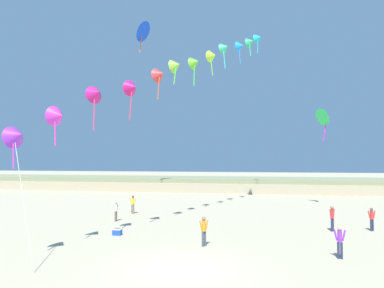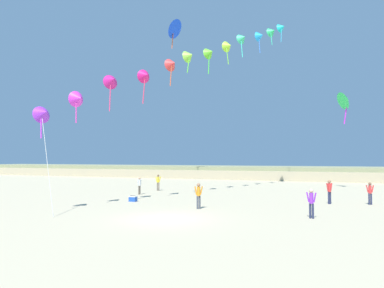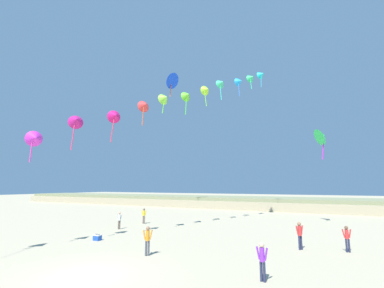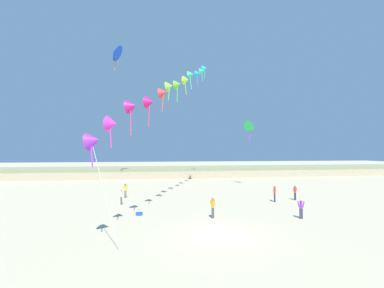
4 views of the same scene
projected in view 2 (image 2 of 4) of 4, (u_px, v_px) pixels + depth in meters
ground_plane at (166, 219)px, 18.99m from camera, size 240.00×240.00×0.00m
dune_ridge at (269, 173)px, 56.88m from camera, size 120.00×12.18×2.00m
person_near_left at (329, 190)px, 25.16m from camera, size 0.47×0.52×1.76m
person_near_right at (311, 201)px, 19.10m from camera, size 0.58×0.23×1.66m
person_mid_center at (139, 184)px, 31.76m from camera, size 0.24×0.56×1.61m
person_far_left at (199, 194)px, 22.73m from camera, size 0.52×0.44×1.71m
person_far_right at (370, 192)px, 24.78m from camera, size 0.56×0.23×1.62m
person_far_center at (158, 181)px, 35.49m from camera, size 0.59×0.23×1.67m
kite_banner_string at (201, 55)px, 31.50m from camera, size 13.03×27.39×19.96m
large_kite_low_lead at (345, 100)px, 36.26m from camera, size 2.05×2.33×3.59m
large_kite_mid_trail at (173, 28)px, 46.52m from camera, size 2.43×2.94×4.18m
beach_cooler at (133, 199)px, 26.58m from camera, size 0.58×0.41×0.46m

